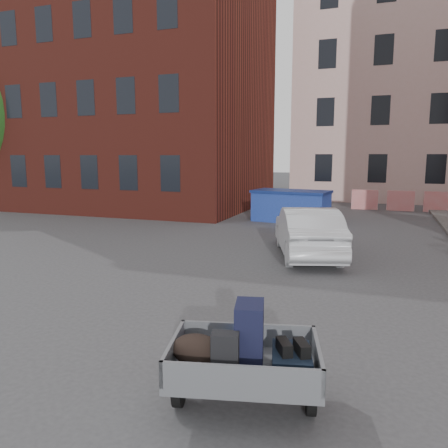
% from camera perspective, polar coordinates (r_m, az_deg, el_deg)
% --- Properties ---
extents(ground, '(120.00, 120.00, 0.00)m').
position_cam_1_polar(ground, '(9.34, -1.35, -8.23)').
color(ground, '#38383A').
rests_on(ground, ground).
extents(building_brick, '(12.00, 10.00, 14.00)m').
position_cam_1_polar(building_brick, '(24.93, -10.50, 18.67)').
color(building_brick, '#591E16').
rests_on(building_brick, ground).
extents(building_pink, '(16.00, 8.00, 14.00)m').
position_cam_1_polar(building_pink, '(30.74, 25.80, 16.09)').
color(building_pink, '#CEA99E').
rests_on(building_pink, ground).
extents(far_building, '(6.00, 6.00, 8.00)m').
position_cam_1_polar(far_building, '(38.20, -18.02, 10.46)').
color(far_building, maroon).
rests_on(far_building, ground).
extents(barriers, '(4.70, 0.18, 1.00)m').
position_cam_1_polar(barriers, '(23.45, 22.06, 2.83)').
color(barriers, red).
rests_on(barriers, ground).
extents(trailer, '(1.81, 1.95, 1.20)m').
position_cam_1_polar(trailer, '(4.94, 2.53, -16.98)').
color(trailer, black).
rests_on(trailer, ground).
extents(dumpster, '(3.30, 2.02, 1.30)m').
position_cam_1_polar(dumpster, '(18.48, 8.75, 2.37)').
color(dumpster, '#213B9E').
rests_on(dumpster, ground).
extents(silver_car, '(2.63, 4.37, 1.36)m').
position_cam_1_polar(silver_car, '(12.22, 10.84, -0.97)').
color(silver_car, silver).
rests_on(silver_car, ground).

